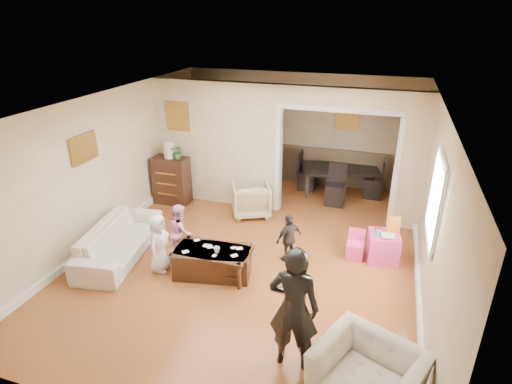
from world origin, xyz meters
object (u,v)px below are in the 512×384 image
(cyan_cup, at_px, (379,233))
(child_kneel_b, at_px, (181,231))
(coffee_cup, at_px, (217,250))
(play_table, at_px, (383,247))
(coffee_table, at_px, (213,262))
(dining_table, at_px, (339,181))
(armchair_back, at_px, (251,199))
(armchair_front, at_px, (367,378))
(dresser, at_px, (172,180))
(child_kneel_a, at_px, (159,243))
(table_lamp, at_px, (169,150))
(child_toddler, at_px, (289,238))
(sofa, at_px, (120,240))
(adult_person, at_px, (294,309))

(cyan_cup, distance_m, child_kneel_b, 3.28)
(coffee_cup, height_order, play_table, coffee_cup)
(coffee_table, xyz_separation_m, dining_table, (1.46, 3.88, 0.08))
(armchair_back, relative_size, armchair_front, 0.72)
(dresser, distance_m, dining_table, 3.77)
(child_kneel_a, bearing_deg, play_table, -68.83)
(armchair_front, distance_m, table_lamp, 5.98)
(table_lamp, height_order, dining_table, table_lamp)
(armchair_back, relative_size, coffee_table, 0.64)
(armchair_back, distance_m, cyan_cup, 2.74)
(armchair_front, relative_size, play_table, 2.09)
(child_toddler, bearing_deg, dresser, -78.25)
(armchair_back, height_order, coffee_table, armchair_back)
(sofa, distance_m, child_toddler, 2.87)
(child_toddler, bearing_deg, coffee_table, -16.17)
(armchair_front, distance_m, child_kneel_a, 3.69)
(play_table, relative_size, adult_person, 0.31)
(play_table, distance_m, dining_table, 2.82)
(sofa, relative_size, armchair_back, 2.67)
(armchair_back, xyz_separation_m, dining_table, (1.57, 1.68, -0.04))
(cyan_cup, bearing_deg, adult_person, -107.38)
(table_lamp, height_order, coffee_cup, table_lamp)
(cyan_cup, height_order, child_kneel_b, child_kneel_b)
(dining_table, relative_size, child_kneel_b, 1.73)
(table_lamp, xyz_separation_m, adult_person, (3.54, -3.63, -0.41))
(coffee_table, distance_m, child_kneel_b, 0.81)
(coffee_cup, bearing_deg, sofa, 177.79)
(sofa, bearing_deg, play_table, -82.66)
(armchair_front, xyz_separation_m, cyan_cup, (-0.06, 2.92, 0.18))
(cyan_cup, bearing_deg, coffee_cup, -151.34)
(coffee_table, height_order, play_table, play_table)
(sofa, relative_size, play_table, 4.04)
(child_kneel_a, relative_size, child_toddler, 1.15)
(dresser, height_order, dining_table, dresser)
(armchair_back, distance_m, coffee_cup, 2.27)
(armchair_front, distance_m, cyan_cup, 2.93)
(dresser, xyz_separation_m, coffee_cup, (2.02, -2.28, -0.02))
(armchair_back, relative_size, cyan_cup, 9.41)
(dining_table, bearing_deg, coffee_cup, -123.97)
(table_lamp, bearing_deg, child_kneel_b, -57.74)
(child_kneel_a, xyz_separation_m, child_toddler, (1.90, 0.90, -0.06))
(child_kneel_a, bearing_deg, child_kneel_b, -20.14)
(child_kneel_b, height_order, child_toddler, child_kneel_b)
(coffee_table, height_order, dining_table, dining_table)
(cyan_cup, bearing_deg, sofa, -163.79)
(table_lamp, relative_size, dining_table, 0.21)
(child_kneel_b, bearing_deg, cyan_cup, -105.19)
(coffee_cup, xyz_separation_m, dining_table, (1.36, 3.93, -0.19))
(dresser, bearing_deg, child_kneel_a, -65.81)
(play_table, bearing_deg, dining_table, 112.61)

